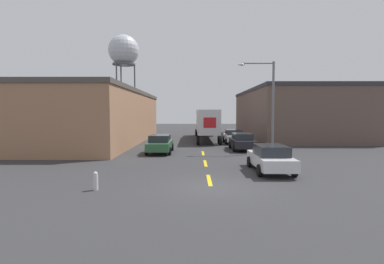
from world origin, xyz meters
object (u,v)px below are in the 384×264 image
object	(u,v)px
water_tower	(124,51)
parked_car_right_far	(233,136)
parked_car_right_mid	(242,141)
street_lamp	(268,99)
parked_car_right_near	(270,158)
parked_car_left_far	(160,143)
fire_hydrant	(96,181)
semi_truck	(206,122)

from	to	relation	value
water_tower	parked_car_right_far	bearing A→B (deg)	-56.72
parked_car_right_mid	street_lamp	bearing A→B (deg)	-41.32
parked_car_right_near	water_tower	size ratio (longest dim) A/B	0.24
parked_car_left_far	street_lamp	distance (m)	9.93
water_tower	parked_car_right_near	bearing A→B (deg)	-67.26
fire_hydrant	water_tower	bearing A→B (deg)	101.54
parked_car_right_mid	parked_car_right_near	world-z (taller)	same
parked_car_right_far	water_tower	bearing A→B (deg)	123.28
semi_truck	parked_car_right_far	size ratio (longest dim) A/B	3.29
parked_car_right_mid	fire_hydrant	bearing A→B (deg)	-121.33
parked_car_right_mid	fire_hydrant	size ratio (longest dim) A/B	5.67
semi_truck	fire_hydrant	xyz separation A→B (m)	(-5.87, -25.19, -1.86)
parked_car_right_mid	parked_car_right_near	bearing A→B (deg)	-90.00
street_lamp	fire_hydrant	world-z (taller)	street_lamp
parked_car_right_near	street_lamp	world-z (taller)	street_lamp
semi_truck	parked_car_right_near	size ratio (longest dim) A/B	3.29
parked_car_left_far	parked_car_right_near	world-z (taller)	same
parked_car_right_mid	parked_car_right_near	xyz separation A→B (m)	(0.00, -10.10, 0.00)
semi_truck	fire_hydrant	distance (m)	25.93
parked_car_left_far	water_tower	world-z (taller)	water_tower
street_lamp	fire_hydrant	distance (m)	17.03
semi_truck	street_lamp	world-z (taller)	street_lamp
parked_car_left_far	parked_car_right_mid	bearing A→B (deg)	15.54
parked_car_right_far	fire_hydrant	bearing A→B (deg)	-113.19
parked_car_right_far	street_lamp	world-z (taller)	street_lamp
parked_car_left_far	water_tower	size ratio (longest dim) A/B	0.24
semi_truck	parked_car_left_far	distance (m)	13.70
fire_hydrant	parked_car_left_far	bearing A→B (deg)	83.30
parked_car_right_far	fire_hydrant	size ratio (longest dim) A/B	5.67
semi_truck	fire_hydrant	size ratio (longest dim) A/B	18.63
parked_car_right_near	water_tower	world-z (taller)	water_tower
parked_car_right_mid	street_lamp	xyz separation A→B (m)	(1.92, -1.69, 3.75)
parked_car_right_far	parked_car_right_mid	distance (m)	6.02
semi_truck	parked_car_left_far	world-z (taller)	semi_truck
parked_car_right_mid	street_lamp	world-z (taller)	street_lamp
semi_truck	parked_car_right_near	world-z (taller)	semi_truck
semi_truck	parked_car_left_far	bearing A→B (deg)	-109.43
parked_car_left_far	parked_car_right_far	world-z (taller)	same
semi_truck	parked_car_right_mid	bearing A→B (deg)	-75.78
parked_car_left_far	parked_car_right_near	xyz separation A→B (m)	(7.27, -8.07, 0.00)
water_tower	fire_hydrant	size ratio (longest dim) A/B	23.32
parked_car_right_far	parked_car_left_far	bearing A→B (deg)	-132.11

